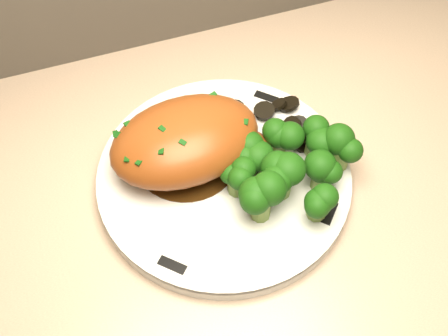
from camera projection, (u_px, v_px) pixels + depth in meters
name	position (u px, v px, depth m)	size (l,w,h in m)	color
plate	(224.00, 178.00, 0.63)	(0.28, 0.28, 0.02)	silver
rim_accent_0	(266.00, 97.00, 0.69)	(0.03, 0.01, 0.00)	black
rim_accent_1	(128.00, 136.00, 0.66)	(0.03, 0.01, 0.00)	black
rim_accent_2	(172.00, 265.00, 0.56)	(0.03, 0.01, 0.00)	black
rim_accent_3	(329.00, 213.00, 0.60)	(0.03, 0.01, 0.00)	black
gravy_pool	(187.00, 158.00, 0.64)	(0.12, 0.12, 0.00)	#321C09
chicken_breast	(191.00, 142.00, 0.61)	(0.18, 0.13, 0.07)	#954719
mushroom_pile	(259.00, 134.00, 0.65)	(0.10, 0.07, 0.03)	black
broccoli_florets	(290.00, 167.00, 0.60)	(0.15, 0.13, 0.05)	olive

